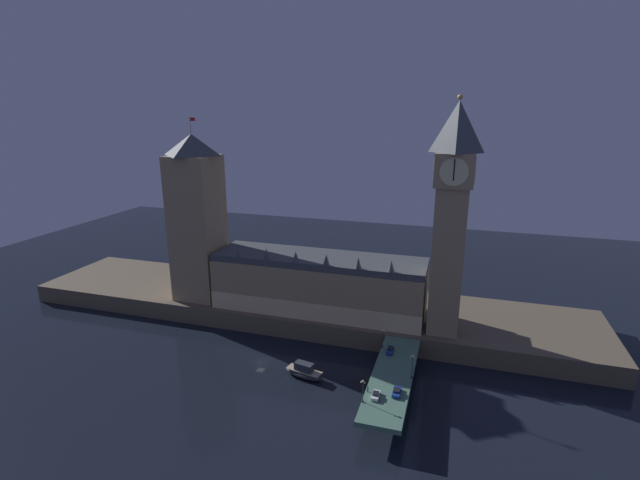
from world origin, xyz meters
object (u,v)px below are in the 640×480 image
(clock_tower, at_px, (451,214))
(car_southbound_lead, at_px, (397,392))
(victoria_tower, at_px, (197,218))
(pedestrian_near_rail, at_px, (368,389))
(street_lamp_mid, at_px, (412,364))
(street_lamp_far, at_px, (383,336))
(boat_upstream, at_px, (304,372))
(street_lamp_near, at_px, (363,388))
(car_northbound_trail, at_px, (376,395))
(car_northbound_lead, at_px, (390,350))

(clock_tower, distance_m, car_southbound_lead, 57.30)
(victoria_tower, bearing_deg, pedestrian_near_rail, -30.50)
(street_lamp_mid, relative_size, street_lamp_far, 1.15)
(boat_upstream, bearing_deg, pedestrian_near_rail, -27.81)
(pedestrian_near_rail, relative_size, street_lamp_near, 0.27)
(pedestrian_near_rail, height_order, boat_upstream, pedestrian_near_rail)
(street_lamp_mid, bearing_deg, car_northbound_trail, -123.65)
(street_lamp_far, bearing_deg, pedestrian_near_rail, -89.07)
(victoria_tower, height_order, street_lamp_far, victoria_tower)
(car_northbound_lead, height_order, street_lamp_far, street_lamp_far)
(victoria_tower, relative_size, boat_upstream, 5.20)
(car_southbound_lead, xyz_separation_m, boat_upstream, (-29.22, 10.23, -5.51))
(car_northbound_lead, height_order, street_lamp_mid, street_lamp_mid)
(pedestrian_near_rail, xyz_separation_m, street_lamp_mid, (10.32, 9.98, 3.56))
(car_northbound_lead, bearing_deg, street_lamp_mid, -57.57)
(victoria_tower, height_order, pedestrian_near_rail, victoria_tower)
(street_lamp_near, height_order, boat_upstream, street_lamp_near)
(street_lamp_far, bearing_deg, car_northbound_trail, -83.80)
(clock_tower, bearing_deg, street_lamp_far, -135.97)
(car_northbound_trail, bearing_deg, clock_tower, 71.57)
(street_lamp_near, height_order, street_lamp_far, street_lamp_near)
(street_lamp_far, bearing_deg, car_southbound_lead, -71.50)
(street_lamp_far, bearing_deg, boat_upstream, -148.28)
(street_lamp_near, bearing_deg, boat_upstream, 142.80)
(car_northbound_trail, bearing_deg, victoria_tower, 149.32)
(car_northbound_lead, distance_m, street_lamp_far, 4.90)
(victoria_tower, distance_m, street_lamp_mid, 97.15)
(boat_upstream, bearing_deg, car_northbound_lead, 24.07)
(clock_tower, xyz_separation_m, car_northbound_lead, (-14.39, -19.08, -39.69))
(car_northbound_lead, xyz_separation_m, street_lamp_near, (-2.88, -27.06, 3.20))
(victoria_tower, relative_size, street_lamp_near, 10.97)
(car_southbound_lead, height_order, street_lamp_near, street_lamp_near)
(victoria_tower, distance_m, boat_upstream, 73.60)
(car_northbound_trail, relative_size, street_lamp_near, 0.67)
(clock_tower, relative_size, car_southbound_lead, 16.00)
(car_southbound_lead, bearing_deg, car_northbound_trail, -148.33)
(car_northbound_lead, xyz_separation_m, car_northbound_trail, (-0.00, -24.13, -0.09))
(victoria_tower, relative_size, pedestrian_near_rail, 39.99)
(car_southbound_lead, bearing_deg, clock_tower, 76.78)
(car_northbound_lead, distance_m, street_lamp_near, 27.40)
(clock_tower, bearing_deg, boat_upstream, -142.26)
(car_northbound_trail, xyz_separation_m, car_southbound_lead, (4.96, 3.06, -0.01))
(clock_tower, distance_m, victoria_tower, 93.42)
(street_lamp_mid, distance_m, boat_upstream, 33.47)
(pedestrian_near_rail, bearing_deg, boat_upstream, 152.19)
(car_northbound_lead, xyz_separation_m, street_lamp_far, (-2.88, 2.38, 3.17))
(victoria_tower, xyz_separation_m, street_lamp_mid, (86.42, -34.84, -27.47))
(street_lamp_mid, bearing_deg, car_southbound_lead, -108.28)
(victoria_tower, xyz_separation_m, car_northbound_lead, (78.58, -22.49, -31.20))
(street_lamp_near, relative_size, street_lamp_far, 1.01)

